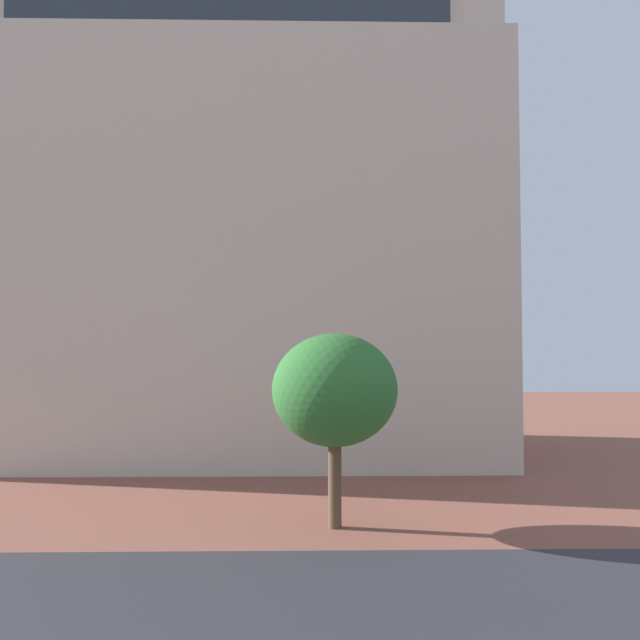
{
  "coord_description": "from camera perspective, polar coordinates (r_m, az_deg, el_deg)",
  "views": [
    {
      "loc": [
        -0.54,
        -3.28,
        4.67
      ],
      "look_at": [
        -0.27,
        9.73,
        5.24
      ],
      "focal_mm": 37.62,
      "sensor_mm": 36.0,
      "label": 1
    }
  ],
  "objects": [
    {
      "name": "street_asphalt_strip",
      "position": [
        12.35,
        1.56,
        -24.7
      ],
      "size": [
        120.0,
        8.63,
        0.0
      ],
      "primitive_type": "cube",
      "color": "#2D2D33",
      "rests_on": "ground_plane"
    },
    {
      "name": "tree_curb_far",
      "position": [
        17.79,
        1.26,
        -6.02
      ],
      "size": [
        3.32,
        3.32,
        5.1
      ],
      "color": "brown",
      "rests_on": "ground_plane"
    },
    {
      "name": "ground_plane",
      "position": [
        14.09,
        1.17,
        -21.86
      ],
      "size": [
        120.0,
        120.0,
        0.0
      ],
      "primitive_type": "plane",
      "color": "brown"
    },
    {
      "name": "landmark_building",
      "position": [
        31.54,
        -7.21,
        8.1
      ],
      "size": [
        22.36,
        12.59,
        34.21
      ],
      "color": "beige",
      "rests_on": "ground_plane"
    }
  ]
}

